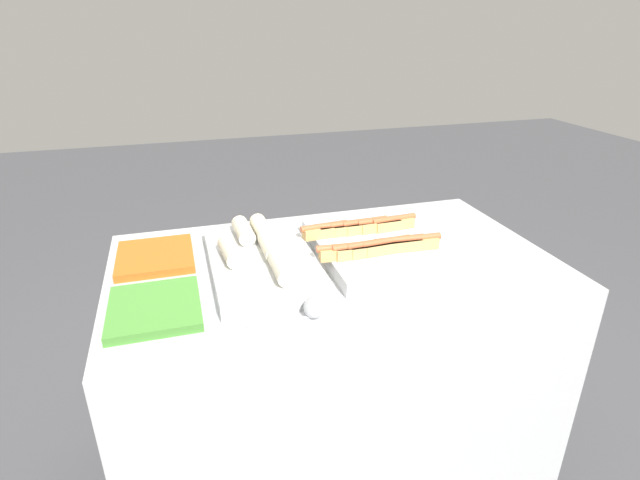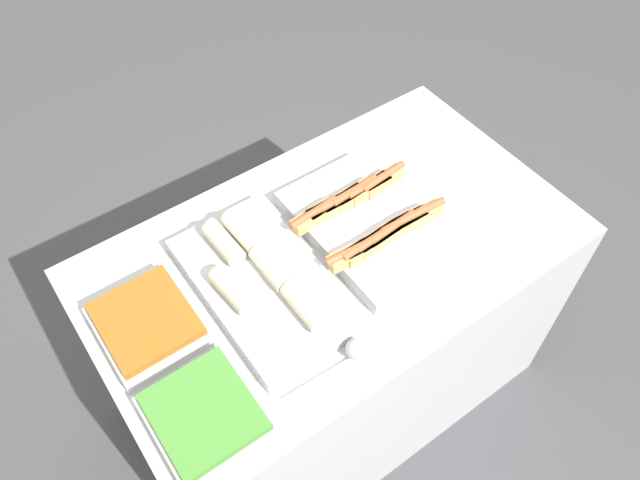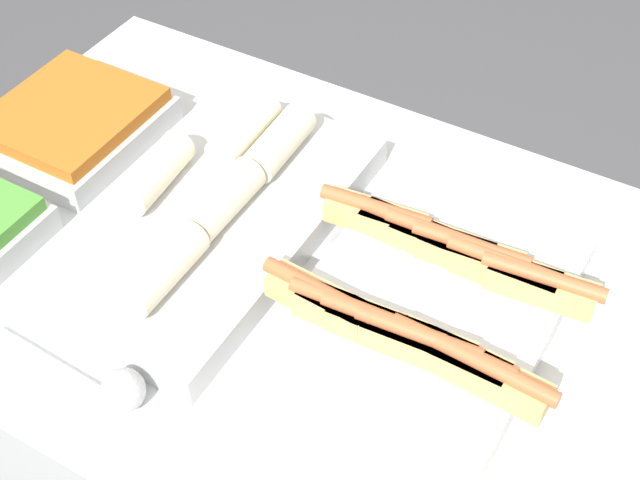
{
  "view_description": "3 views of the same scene",
  "coord_description": "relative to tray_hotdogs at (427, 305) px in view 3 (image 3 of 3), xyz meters",
  "views": [
    {
      "loc": [
        -0.47,
        -1.42,
        1.66
      ],
      "look_at": [
        -0.05,
        0.0,
        0.99
      ],
      "focal_mm": 28.0,
      "sensor_mm": 36.0,
      "label": 1
    },
    {
      "loc": [
        -0.68,
        -0.89,
        2.38
      ],
      "look_at": [
        -0.05,
        0.0,
        0.99
      ],
      "focal_mm": 35.0,
      "sensor_mm": 36.0,
      "label": 2
    },
    {
      "loc": [
        0.39,
        -0.75,
        1.89
      ],
      "look_at": [
        -0.05,
        0.0,
        0.99
      ],
      "focal_mm": 50.0,
      "sensor_mm": 36.0,
      "label": 3
    }
  ],
  "objects": [
    {
      "name": "tray_hotdogs",
      "position": [
        0.0,
        0.0,
        0.0
      ],
      "size": [
        0.43,
        0.51,
        0.1
      ],
      "color": "silver",
      "rests_on": "counter"
    },
    {
      "name": "tray_wraps",
      "position": [
        -0.37,
        0.01,
        -0.0
      ],
      "size": [
        0.32,
        0.55,
        0.11
      ],
      "color": "silver",
      "rests_on": "counter"
    },
    {
      "name": "tray_side_back",
      "position": [
        -0.69,
        0.06,
        -0.0
      ],
      "size": [
        0.25,
        0.27,
        0.07
      ],
      "color": "silver",
      "rests_on": "counter"
    },
    {
      "name": "counter",
      "position": [
        -0.12,
        0.0,
        -0.5
      ],
      "size": [
        1.46,
        0.85,
        0.91
      ],
      "color": "silver",
      "rests_on": "ground_plane"
    },
    {
      "name": "serving_spoon_near",
      "position": [
        -0.29,
        -0.31,
        -0.01
      ],
      "size": [
        0.26,
        0.06,
        0.06
      ],
      "color": "#B2B5BA",
      "rests_on": "counter"
    }
  ]
}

